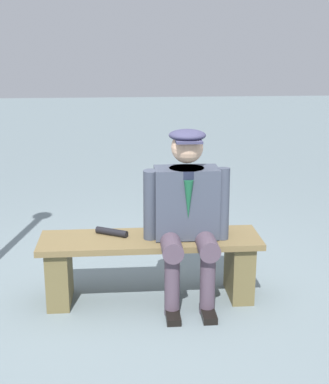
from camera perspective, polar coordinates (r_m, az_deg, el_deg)
The scene contains 4 objects.
ground_plane at distance 4.24m, azimuth -1.47°, elevation -11.12°, with size 30.00×30.00×0.00m, color slate.
bench at distance 4.10m, azimuth -1.50°, elevation -7.16°, with size 1.64×0.45×0.50m.
seated_man at distance 3.92m, azimuth 2.41°, elevation -1.83°, with size 0.63×0.57×1.31m.
rolled_magazine at distance 4.09m, azimuth -5.59°, elevation -4.22°, with size 0.05×0.05×0.26m, color black.
Camera 1 is at (0.20, 3.77, 1.92)m, focal length 50.59 mm.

